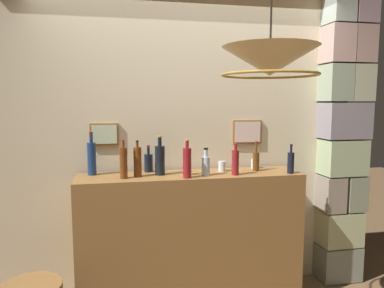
# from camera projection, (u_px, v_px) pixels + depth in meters

# --- Properties ---
(panelled_rear_partition) EXTENTS (3.10, 0.15, 2.74)m
(panelled_rear_partition) POSITION_uv_depth(u_px,v_px,m) (185.00, 129.00, 3.15)
(panelled_rear_partition) COLOR beige
(panelled_rear_partition) RESTS_ON ground
(stone_pillar) EXTENTS (0.43, 0.30, 2.67)m
(stone_pillar) POSITION_uv_depth(u_px,v_px,m) (342.00, 136.00, 3.31)
(stone_pillar) COLOR gray
(stone_pillar) RESTS_ON ground
(bar_shelf_unit) EXTENTS (1.81, 0.42, 1.10)m
(bar_shelf_unit) POSITION_uv_depth(u_px,v_px,m) (191.00, 239.00, 2.98)
(bar_shelf_unit) COLOR olive
(bar_shelf_unit) RESTS_ON ground
(liquor_bottle_scotch) EXTENTS (0.07, 0.07, 0.22)m
(liquor_bottle_scotch) POSITION_uv_depth(u_px,v_px,m) (149.00, 162.00, 2.99)
(liquor_bottle_scotch) COLOR black
(liquor_bottle_scotch) RESTS_ON bar_shelf_unit
(liquor_bottle_amaro) EXTENTS (0.07, 0.07, 0.35)m
(liquor_bottle_amaro) POSITION_uv_depth(u_px,v_px,m) (92.00, 158.00, 2.86)
(liquor_bottle_amaro) COLOR navy
(liquor_bottle_amaro) RESTS_ON bar_shelf_unit
(liquor_bottle_rum) EXTENTS (0.05, 0.05, 0.24)m
(liquor_bottle_rum) POSITION_uv_depth(u_px,v_px,m) (291.00, 162.00, 2.93)
(liquor_bottle_rum) COLOR black
(liquor_bottle_rum) RESTS_ON bar_shelf_unit
(liquor_bottle_sherry) EXTENTS (0.05, 0.05, 0.25)m
(liquor_bottle_sherry) POSITION_uv_depth(u_px,v_px,m) (256.00, 161.00, 3.03)
(liquor_bottle_sherry) COLOR #5B3414
(liquor_bottle_sherry) RESTS_ON bar_shelf_unit
(liquor_bottle_rye) EXTENTS (0.07, 0.07, 0.30)m
(liquor_bottle_rye) POSITION_uv_depth(u_px,v_px,m) (187.00, 162.00, 2.75)
(liquor_bottle_rye) COLOR maroon
(liquor_bottle_rye) RESTS_ON bar_shelf_unit
(liquor_bottle_tequila) EXTENTS (0.06, 0.06, 0.28)m
(liquor_bottle_tequila) POSITION_uv_depth(u_px,v_px,m) (138.00, 162.00, 2.79)
(liquor_bottle_tequila) COLOR brown
(liquor_bottle_tequila) RESTS_ON bar_shelf_unit
(liquor_bottle_port) EXTENTS (0.06, 0.06, 0.30)m
(liquor_bottle_port) POSITION_uv_depth(u_px,v_px,m) (124.00, 162.00, 2.73)
(liquor_bottle_port) COLOR brown
(liquor_bottle_port) RESTS_ON bar_shelf_unit
(liquor_bottle_mezcal) EXTENTS (0.06, 0.06, 0.25)m
(liquor_bottle_mezcal) POSITION_uv_depth(u_px,v_px,m) (235.00, 162.00, 2.86)
(liquor_bottle_mezcal) COLOR maroon
(liquor_bottle_mezcal) RESTS_ON bar_shelf_unit
(liquor_bottle_bourbon) EXTENTS (0.07, 0.07, 0.22)m
(liquor_bottle_bourbon) POSITION_uv_depth(u_px,v_px,m) (206.00, 165.00, 2.84)
(liquor_bottle_bourbon) COLOR silver
(liquor_bottle_bourbon) RESTS_ON bar_shelf_unit
(liquor_bottle_whiskey) EXTENTS (0.08, 0.08, 0.31)m
(liquor_bottle_whiskey) POSITION_uv_depth(u_px,v_px,m) (160.00, 159.00, 2.86)
(liquor_bottle_whiskey) COLOR black
(liquor_bottle_whiskey) RESTS_ON bar_shelf_unit
(glass_tumbler_rocks) EXTENTS (0.06, 0.06, 0.08)m
(glass_tumbler_rocks) POSITION_uv_depth(u_px,v_px,m) (254.00, 164.00, 3.15)
(glass_tumbler_rocks) COLOR silver
(glass_tumbler_rocks) RESTS_ON bar_shelf_unit
(glass_tumbler_highball) EXTENTS (0.06, 0.06, 0.11)m
(glass_tumbler_highball) POSITION_uv_depth(u_px,v_px,m) (187.00, 168.00, 2.87)
(glass_tumbler_highball) COLOR silver
(glass_tumbler_highball) RESTS_ON bar_shelf_unit
(glass_tumbler_shot) EXTENTS (0.06, 0.06, 0.09)m
(glass_tumbler_shot) POSITION_uv_depth(u_px,v_px,m) (222.00, 166.00, 3.02)
(glass_tumbler_shot) COLOR silver
(glass_tumbler_shot) RESTS_ON bar_shelf_unit
(pendant_lamp) EXTENTS (0.58, 0.58, 0.58)m
(pendant_lamp) POSITION_uv_depth(u_px,v_px,m) (270.00, 62.00, 2.12)
(pendant_lamp) COLOR beige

